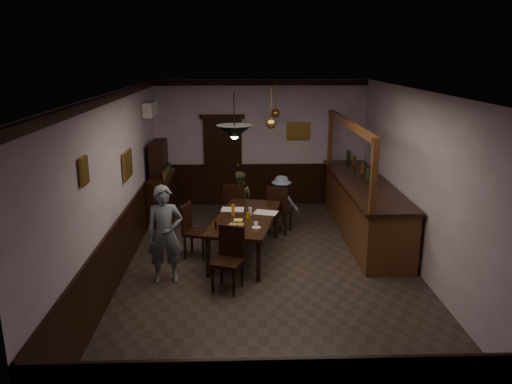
{
  "coord_description": "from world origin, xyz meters",
  "views": [
    {
      "loc": [
        -0.5,
        -7.78,
        3.58
      ],
      "look_at": [
        -0.21,
        0.93,
        1.15
      ],
      "focal_mm": 35.0,
      "sensor_mm": 36.0,
      "label": 1
    }
  ],
  "objects_px": {
    "person_seated_right": "(281,203)",
    "soda_can": "(248,216)",
    "dining_table": "(245,220)",
    "person_standing": "(165,234)",
    "chair_far_right": "(279,207)",
    "pendant_iron": "(234,132)",
    "coffee_cup": "(256,224)",
    "chair_side": "(193,228)",
    "pendant_brass_far": "(275,113)",
    "sideboard": "(162,189)",
    "pendant_brass_mid": "(271,124)",
    "bar_counter": "(364,207)",
    "chair_near": "(229,255)",
    "person_seated_left": "(239,199)",
    "chair_far_left": "(236,205)"
  },
  "relations": [
    {
      "from": "sideboard",
      "to": "dining_table",
      "type": "bearing_deg",
      "value": -49.49
    },
    {
      "from": "soda_can",
      "to": "chair_far_right",
      "type": "bearing_deg",
      "value": 63.57
    },
    {
      "from": "chair_side",
      "to": "pendant_brass_far",
      "type": "xyz_separation_m",
      "value": [
        1.66,
        2.54,
        1.76
      ]
    },
    {
      "from": "sideboard",
      "to": "pendant_brass_mid",
      "type": "height_order",
      "value": "pendant_brass_mid"
    },
    {
      "from": "chair_far_right",
      "to": "pendant_brass_mid",
      "type": "distance_m",
      "value": 1.77
    },
    {
      "from": "bar_counter",
      "to": "chair_side",
      "type": "bearing_deg",
      "value": -163.17
    },
    {
      "from": "dining_table",
      "to": "person_standing",
      "type": "xyz_separation_m",
      "value": [
        -1.29,
        -1.0,
        0.11
      ]
    },
    {
      "from": "chair_far_left",
      "to": "person_standing",
      "type": "bearing_deg",
      "value": 85.17
    },
    {
      "from": "chair_near",
      "to": "sideboard",
      "type": "distance_m",
      "value": 3.74
    },
    {
      "from": "person_seated_left",
      "to": "pendant_brass_far",
      "type": "distance_m",
      "value": 2.1
    },
    {
      "from": "sideboard",
      "to": "pendant_brass_far",
      "type": "distance_m",
      "value": 3.0
    },
    {
      "from": "dining_table",
      "to": "chair_side",
      "type": "relative_size",
      "value": 2.4
    },
    {
      "from": "person_standing",
      "to": "person_seated_left",
      "type": "relative_size",
      "value": 1.32
    },
    {
      "from": "person_standing",
      "to": "coffee_cup",
      "type": "distance_m",
      "value": 1.53
    },
    {
      "from": "person_seated_right",
      "to": "pendant_iron",
      "type": "distance_m",
      "value": 3.0
    },
    {
      "from": "chair_far_left",
      "to": "chair_far_right",
      "type": "height_order",
      "value": "chair_far_left"
    },
    {
      "from": "bar_counter",
      "to": "chair_far_right",
      "type": "bearing_deg",
      "value": 175.82
    },
    {
      "from": "person_seated_left",
      "to": "pendant_brass_far",
      "type": "bearing_deg",
      "value": -117.45
    },
    {
      "from": "soda_can",
      "to": "pendant_brass_mid",
      "type": "distance_m",
      "value": 1.87
    },
    {
      "from": "chair_side",
      "to": "soda_can",
      "type": "height_order",
      "value": "chair_side"
    },
    {
      "from": "dining_table",
      "to": "coffee_cup",
      "type": "relative_size",
      "value": 29.53
    },
    {
      "from": "soda_can",
      "to": "sideboard",
      "type": "bearing_deg",
      "value": 129.53
    },
    {
      "from": "person_standing",
      "to": "person_seated_left",
      "type": "xyz_separation_m",
      "value": [
        1.18,
        2.61,
        -0.19
      ]
    },
    {
      "from": "coffee_cup",
      "to": "soda_can",
      "type": "xyz_separation_m",
      "value": [
        -0.12,
        0.42,
        0.01
      ]
    },
    {
      "from": "pendant_brass_far",
      "to": "soda_can",
      "type": "bearing_deg",
      "value": -103.62
    },
    {
      "from": "chair_far_left",
      "to": "bar_counter",
      "type": "xyz_separation_m",
      "value": [
        2.58,
        -0.32,
        0.03
      ]
    },
    {
      "from": "chair_near",
      "to": "person_standing",
      "type": "bearing_deg",
      "value": -174.97
    },
    {
      "from": "person_standing",
      "to": "chair_side",
      "type": "bearing_deg",
      "value": 64.03
    },
    {
      "from": "dining_table",
      "to": "chair_far_left",
      "type": "distance_m",
      "value": 1.35
    },
    {
      "from": "pendant_brass_far",
      "to": "sideboard",
      "type": "bearing_deg",
      "value": -170.03
    },
    {
      "from": "person_seated_right",
      "to": "sideboard",
      "type": "distance_m",
      "value": 2.67
    },
    {
      "from": "sideboard",
      "to": "pendant_brass_mid",
      "type": "bearing_deg",
      "value": -27.74
    },
    {
      "from": "sideboard",
      "to": "bar_counter",
      "type": "height_order",
      "value": "bar_counter"
    },
    {
      "from": "person_seated_right",
      "to": "soda_can",
      "type": "bearing_deg",
      "value": 82.91
    },
    {
      "from": "dining_table",
      "to": "pendant_brass_far",
      "type": "distance_m",
      "value": 3.1
    },
    {
      "from": "chair_far_right",
      "to": "pendant_iron",
      "type": "height_order",
      "value": "pendant_iron"
    },
    {
      "from": "person_seated_left",
      "to": "bar_counter",
      "type": "bearing_deg",
      "value": -179.68
    },
    {
      "from": "person_seated_right",
      "to": "pendant_iron",
      "type": "height_order",
      "value": "pendant_iron"
    },
    {
      "from": "dining_table",
      "to": "person_standing",
      "type": "bearing_deg",
      "value": -142.32
    },
    {
      "from": "chair_far_left",
      "to": "bar_counter",
      "type": "distance_m",
      "value": 2.6
    },
    {
      "from": "chair_side",
      "to": "person_seated_left",
      "type": "distance_m",
      "value": 1.81
    },
    {
      "from": "person_standing",
      "to": "soda_can",
      "type": "xyz_separation_m",
      "value": [
        1.35,
        0.86,
        0.01
      ]
    },
    {
      "from": "person_seated_left",
      "to": "coffee_cup",
      "type": "bearing_deg",
      "value": 110.95
    },
    {
      "from": "soda_can",
      "to": "bar_counter",
      "type": "height_order",
      "value": "bar_counter"
    },
    {
      "from": "soda_can",
      "to": "dining_table",
      "type": "bearing_deg",
      "value": 111.5
    },
    {
      "from": "chair_side",
      "to": "pendant_iron",
      "type": "distance_m",
      "value": 2.16
    },
    {
      "from": "dining_table",
      "to": "person_standing",
      "type": "distance_m",
      "value": 1.64
    },
    {
      "from": "person_standing",
      "to": "sideboard",
      "type": "distance_m",
      "value": 3.15
    },
    {
      "from": "dining_table",
      "to": "bar_counter",
      "type": "xyz_separation_m",
      "value": [
        2.4,
        1.02,
        -0.09
      ]
    },
    {
      "from": "pendant_brass_mid",
      "to": "pendant_brass_far",
      "type": "relative_size",
      "value": 1.0
    }
  ]
}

